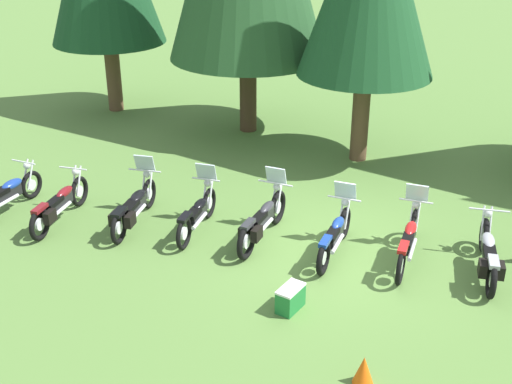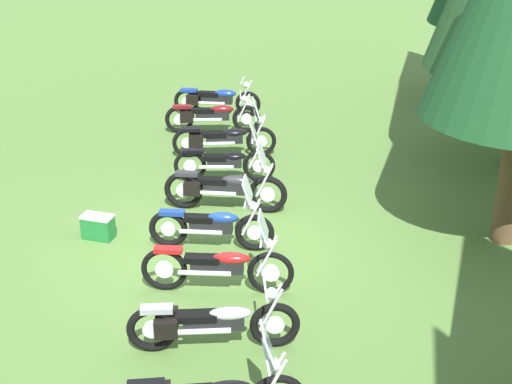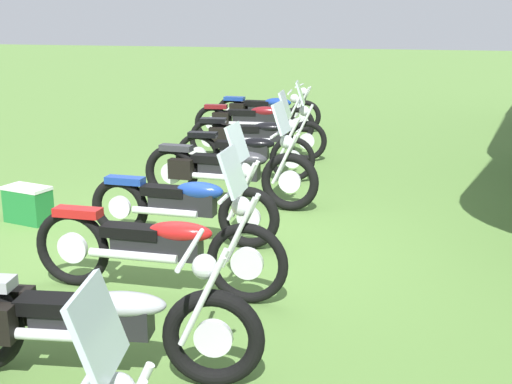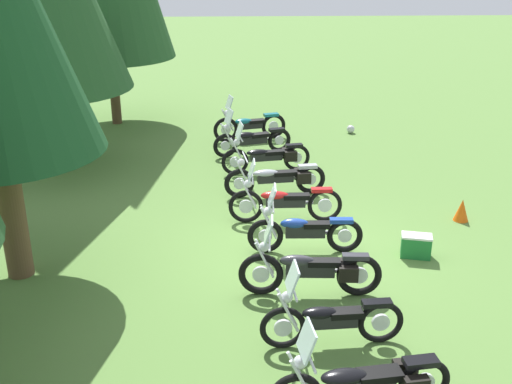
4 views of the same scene
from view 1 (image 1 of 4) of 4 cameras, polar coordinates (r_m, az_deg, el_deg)
ground_plane at (r=13.59m, az=6.98°, el=-5.06°), size 80.00×80.00×0.00m
motorcycle_0 at (r=15.82m, az=-20.88°, el=-0.28°), size 0.67×2.34×0.99m
motorcycle_1 at (r=15.00m, az=-16.63°, el=-1.02°), size 0.67×2.37×1.01m
motorcycle_2 at (r=14.51m, az=-10.49°, el=-1.19°), size 0.81×2.37×1.36m
motorcycle_3 at (r=14.06m, az=-5.05°, el=-1.75°), size 0.64×2.15×1.35m
motorcycle_4 at (r=13.65m, az=0.56°, el=-2.43°), size 0.78×2.41×1.39m
motorcycle_5 at (r=13.25m, az=6.85°, el=-3.64°), size 0.70×2.21×1.35m
motorcycle_6 at (r=13.28m, az=13.03°, el=-3.98°), size 0.67×2.41×1.38m
motorcycle_7 at (r=13.28m, az=19.41°, el=-5.05°), size 0.79×2.40×1.01m
picnic_cooler at (r=11.68m, az=2.99°, el=-9.14°), size 0.43×0.62×0.45m
traffic_cone at (r=10.28m, az=9.26°, el=-14.92°), size 0.32×0.32×0.48m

